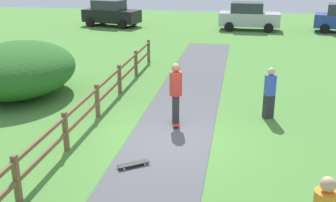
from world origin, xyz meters
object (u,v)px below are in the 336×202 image
(skater_riding, at_px, (176,91))
(bystander_blue, at_px, (270,91))
(parked_car_black, at_px, (111,13))
(skateboard_loose, at_px, (133,164))
(parked_car_silver, at_px, (249,16))
(bush_large, at_px, (18,69))

(skater_riding, xyz_separation_m, bystander_blue, (2.86, 1.11, -0.19))
(parked_car_black, bearing_deg, skateboard_loose, -71.48)
(parked_car_silver, bearing_deg, bush_large, -117.25)
(skater_riding, distance_m, parked_car_black, 20.12)
(bush_large, distance_m, skater_riding, 6.53)
(bystander_blue, relative_size, parked_car_black, 0.37)
(skater_riding, xyz_separation_m, parked_car_black, (-7.79, 18.55, -0.15))
(parked_car_black, bearing_deg, bush_large, -84.59)
(bystander_blue, bearing_deg, parked_car_silver, 91.78)
(skateboard_loose, xyz_separation_m, bystander_blue, (3.45, 4.06, 0.83))
(parked_car_black, bearing_deg, bystander_blue, -58.58)
(skateboard_loose, bearing_deg, skater_riding, 78.56)
(skater_riding, xyz_separation_m, parked_car_silver, (2.31, 18.54, -0.15))
(bush_large, xyz_separation_m, parked_car_black, (-1.57, 16.59, -0.04))
(parked_car_black, relative_size, parked_car_silver, 1.05)
(skateboard_loose, bearing_deg, parked_car_black, 108.52)
(skater_riding, bearing_deg, bush_large, 162.48)
(bush_large, height_order, parked_car_black, bush_large)
(bush_large, xyz_separation_m, skateboard_loose, (5.63, -4.91, -0.91))
(bush_large, distance_m, parked_car_silver, 18.64)
(skater_riding, height_order, bystander_blue, skater_riding)
(bush_large, relative_size, skateboard_loose, 6.35)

